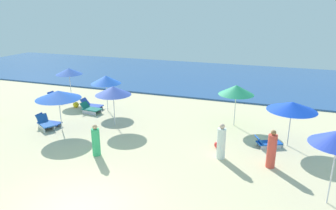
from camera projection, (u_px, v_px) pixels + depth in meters
ocean at (213, 77)px, 30.48m from camera, size 60.00×15.36×0.12m
umbrella_0 at (69, 71)px, 22.51m from camera, size 1.92×1.92×2.44m
lounge_chair_0_0 at (57, 98)px, 22.83m from camera, size 1.40×0.74×0.68m
umbrella_1 at (292, 106)px, 14.97m from camera, size 2.39×2.39×2.30m
lounge_chair_1_0 at (267, 143)px, 15.40m from camera, size 1.40×1.08×0.59m
umbrella_3 at (113, 91)px, 17.65m from camera, size 2.07×2.07×2.37m
umbrella_4 at (106, 80)px, 20.21m from camera, size 1.98×1.98×2.41m
lounge_chair_4_0 at (91, 105)px, 21.16m from camera, size 1.47×0.71×0.69m
lounge_chair_4_1 at (91, 109)px, 20.33m from camera, size 1.39×0.80×0.67m
umbrella_5 at (236, 90)px, 17.60m from camera, size 2.04×2.04×2.45m
umbrella_6 at (58, 95)px, 16.87m from camera, size 2.45×2.45×2.34m
lounge_chair_6_0 at (48, 122)px, 18.11m from camera, size 1.45×0.61×0.70m
lounge_chair_6_1 at (45, 124)px, 17.75m from camera, size 1.45×1.20×0.72m
beachgoer_0 at (272, 150)px, 13.28m from camera, size 0.55×0.55×1.73m
beachgoer_2 at (96, 141)px, 14.40m from camera, size 0.52×0.52×1.53m
beachgoer_3 at (221, 143)px, 14.07m from camera, size 0.54×0.54×1.70m
beach_ball_0 at (218, 145)px, 15.30m from camera, size 0.33×0.33×0.33m
beach_ball_2 at (76, 105)px, 21.45m from camera, size 0.40×0.40×0.40m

